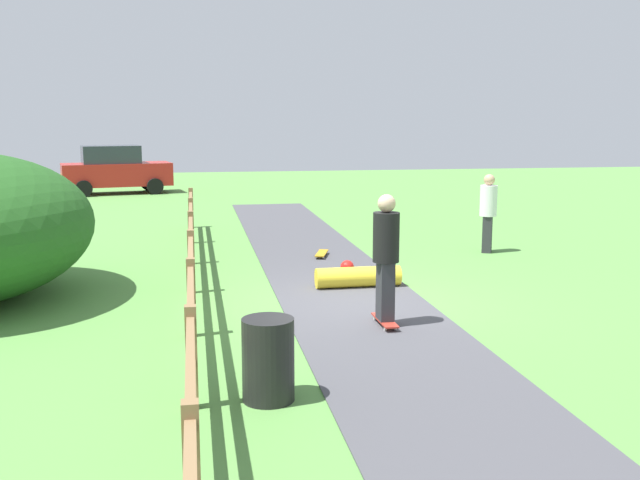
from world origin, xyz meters
name	(u,v)px	position (x,y,z in m)	size (l,w,h in m)	color
ground_plane	(355,305)	(0.00, 0.00, 0.00)	(60.00, 60.00, 0.00)	#568E42
asphalt_path	(355,304)	(0.00, 0.00, 0.01)	(2.40, 28.00, 0.02)	#47474C
wooden_fence	(191,270)	(-2.60, 0.00, 0.67)	(0.12, 18.12, 1.10)	olive
trash_bin	(268,360)	(-1.80, -3.78, 0.45)	(0.56, 0.56, 0.90)	black
skater_riding	(386,253)	(0.15, -1.29, 1.09)	(0.39, 0.80, 1.90)	#B23326
skater_fallen	(357,276)	(0.31, 1.21, 0.20)	(1.53, 1.20, 0.36)	yellow
skateboard_loose	(322,253)	(0.18, 4.09, 0.09)	(0.43, 0.82, 0.08)	#BF8C19
bystander_white	(488,209)	(3.96, 4.04, 0.97)	(0.51, 0.51, 1.76)	#2D2D33
parked_car_red	(115,170)	(-5.57, 18.82, 0.96)	(4.46, 2.64, 1.92)	red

